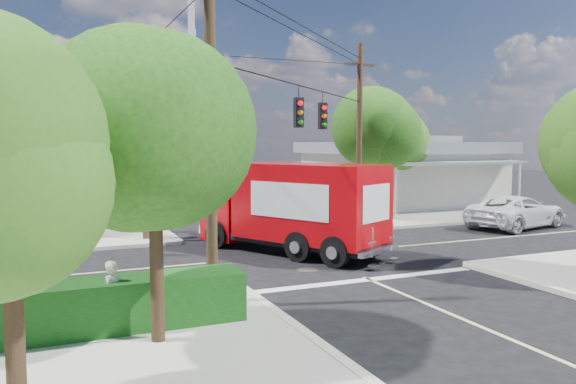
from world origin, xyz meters
TOP-DOWN VIEW (x-y plane):
  - ground at (0.00, 0.00)m, footprint 120.00×120.00m
  - sidewalk_ne at (10.88, 10.88)m, footprint 14.12×14.12m
  - sidewalk_nw at (-10.88, 10.88)m, footprint 14.12×14.12m
  - road_markings at (0.00, -1.47)m, footprint 32.00×32.00m
  - building_ne at (12.50, 11.97)m, footprint 11.80×10.20m
  - radio_tower at (0.50, 20.00)m, footprint 0.80×0.80m
  - tree_sw_front at (-6.99, -7.54)m, footprint 3.88×3.78m
  - tree_sw_back at (-9.49, -10.04)m, footprint 3.56×3.42m
  - tree_ne_front at (7.21, 6.76)m, footprint 4.21×4.14m
  - tree_ne_back at (9.81, 8.96)m, footprint 3.77×3.66m
  - palm_nw_front at (-7.50, 7.50)m, footprint 3.01×3.08m
  - palm_nw_back at (-9.50, 9.00)m, footprint 3.01×3.08m
  - utility_poles at (-1.58, 1.60)m, footprint 12.00×10.68m
  - picket_fence at (-7.80, -5.60)m, footprint 5.94×0.06m
  - hedge_sw at (-8.00, -6.40)m, footprint 6.20×1.20m
  - vending_boxes at (6.50, 6.20)m, footprint 1.90×0.50m
  - delivery_truck at (-0.43, 0.47)m, footprint 5.72×8.07m
  - parked_car at (12.33, 2.00)m, footprint 6.20×3.98m
  - pedestrian at (-7.76, -6.58)m, footprint 0.66×0.66m

SIDE VIEW (x-z plane):
  - ground at x=0.00m, z-range 0.00..0.00m
  - road_markings at x=0.00m, z-range 0.00..0.01m
  - sidewalk_ne at x=10.88m, z-range 0.00..0.14m
  - sidewalk_nw at x=-10.88m, z-range 0.00..0.14m
  - picket_fence at x=-7.80m, z-range 0.18..1.18m
  - hedge_sw at x=-8.00m, z-range 0.14..1.24m
  - vending_boxes at x=6.50m, z-range 0.14..1.24m
  - parked_car at x=12.33m, z-range 0.00..1.59m
  - pedestrian at x=-7.76m, z-range 0.14..1.68m
  - delivery_truck at x=-0.43m, z-range 0.03..3.45m
  - building_ne at x=12.50m, z-range 0.07..4.57m
  - tree_sw_back at x=-9.49m, z-range 1.19..6.60m
  - tree_ne_back at x=9.81m, z-range 1.27..7.10m
  - tree_sw_front at x=-6.99m, z-range 1.32..7.35m
  - palm_nw_back at x=-9.50m, z-range 2.08..7.27m
  - utility_poles at x=-1.58m, z-range 0.17..9.17m
  - tree_ne_front at x=7.21m, z-range 1.44..8.09m
  - palm_nw_front at x=-7.50m, z-range 2.25..7.84m
  - radio_tower at x=0.50m, z-range -2.86..14.14m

